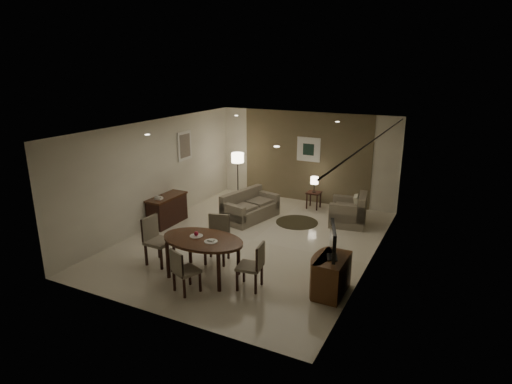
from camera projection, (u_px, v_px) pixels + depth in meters
The scene contains 31 objects.
room_shell at pixel (260, 182), 10.11m from camera, with size 5.50×7.00×2.70m.
taupe_accent at pixel (305, 157), 12.75m from camera, with size 3.96×0.03×2.70m, color brown.
curtain_wall at pixel (370, 204), 8.63m from camera, with size 0.08×6.70×2.58m, color #B8AF90, non-canonical shape.
curtain_rod at pixel (375, 139), 8.24m from camera, with size 0.03×0.03×6.80m, color black.
art_back_frame at pixel (309, 149), 12.62m from camera, with size 0.72×0.03×0.72m, color silver.
art_back_canvas at pixel (308, 150), 12.60m from camera, with size 0.34×0.01×0.34m, color #182C23.
art_left_frame at pixel (185, 146), 11.83m from camera, with size 0.03×0.60×0.80m, color silver.
art_left_canvas at pixel (185, 146), 11.82m from camera, with size 0.01×0.46×0.64m, color gray.
downlight_nl at pixel (147, 135), 8.45m from camera, with size 0.10×0.10×0.01m, color white.
downlight_nr at pixel (277, 147), 7.24m from camera, with size 0.10×0.10×0.01m, color white.
downlight_fl at pixel (236, 116), 11.53m from camera, with size 0.10×0.10×0.01m, color white.
downlight_fr at pixel (337, 122), 10.32m from camera, with size 0.10×0.10×0.01m, color white.
console_desk at pixel (167, 210), 11.13m from camera, with size 0.48×1.20×0.75m, color #4E2E19, non-canonical shape.
telephone at pixel (159, 198), 10.75m from camera, with size 0.20×0.14×0.09m, color white, non-canonical shape.
tv_cabinet at pixel (332, 276), 7.74m from camera, with size 0.48×0.90×0.70m, color brown, non-canonical shape.
flat_tv at pixel (333, 241), 7.56m from camera, with size 0.06×0.88×0.60m, color black, non-canonical shape.
dining_table at pixel (203, 258), 8.36m from camera, with size 1.69×1.05×0.79m, color #4E2E19, non-canonical shape.
chair_near at pixel (187, 270), 7.78m from camera, with size 0.41×0.41×0.85m, color #766A5B, non-canonical shape.
chair_far at pixel (217, 240), 8.93m from camera, with size 0.48×0.48×0.99m, color #766A5B, non-canonical shape.
chair_left at pixel (159, 241), 8.85m from camera, with size 0.49×0.49×1.01m, color #766A5B, non-canonical shape.
chair_right at pixel (250, 266), 7.89m from camera, with size 0.44×0.44×0.90m, color #766A5B, non-canonical shape.
plate_a at pixel (196, 236), 8.36m from camera, with size 0.26×0.26×0.02m, color white.
plate_b at pixel (211, 241), 8.10m from camera, with size 0.26×0.26×0.02m, color white.
fruit_apple at pixel (196, 233), 8.35m from camera, with size 0.09×0.09×0.09m, color #A7132F.
napkin at pixel (211, 240), 8.10m from camera, with size 0.12×0.08×0.03m, color white.
round_rug at pixel (297, 222), 11.31m from camera, with size 1.11×1.11×0.01m, color #3A3420.
sofa at pixel (250, 206), 11.46m from camera, with size 0.80×1.59×0.75m, color #766A5B, non-canonical shape.
armchair at pixel (348, 209), 11.08m from camera, with size 0.93×0.88×0.82m, color #766A5B, non-canonical shape.
side_table at pixel (314, 200), 12.36m from camera, with size 0.38×0.38×0.49m, color black, non-canonical shape.
table_lamp at pixel (314, 184), 12.21m from camera, with size 0.22×0.22×0.50m, color #FFEAC1, non-canonical shape.
floor_lamp at pixel (238, 177), 12.97m from camera, with size 0.37×0.37×1.47m, color #FFE5B7, non-canonical shape.
Camera 1 is at (4.31, -8.35, 4.04)m, focal length 30.00 mm.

